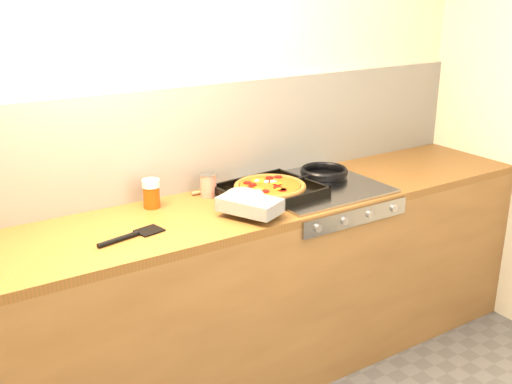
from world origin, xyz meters
TOP-DOWN VIEW (x-y plane):
  - room_shell at (0.00, 1.39)m, footprint 3.20×3.20m
  - counter_run at (0.00, 1.10)m, footprint 3.20×0.62m
  - stovetop at (0.45, 1.10)m, footprint 0.60×0.56m
  - pizza_on_tray at (0.13, 1.07)m, footprint 0.57×0.53m
  - frying_pan at (0.56, 1.17)m, footprint 0.42×0.28m
  - tomato_can at (-0.04, 1.27)m, footprint 0.09×0.09m
  - juice_glass at (-0.32, 1.27)m, footprint 0.08×0.08m
  - wooden_spoon at (0.07, 1.30)m, footprint 0.30×0.06m
  - black_spatula at (-0.52, 1.01)m, footprint 0.29×0.11m

SIDE VIEW (x-z plane):
  - counter_run at x=0.00m, z-range 0.00..0.90m
  - stovetop at x=0.45m, z-range 0.90..0.92m
  - black_spatula at x=-0.52m, z-range 0.90..0.92m
  - wooden_spoon at x=0.07m, z-range 0.90..0.92m
  - frying_pan at x=0.56m, z-range 0.92..0.96m
  - pizza_on_tray at x=0.13m, z-range 0.91..0.98m
  - tomato_can at x=-0.04m, z-range 0.90..1.01m
  - juice_glass at x=-0.32m, z-range 0.90..1.03m
  - room_shell at x=0.00m, z-range -0.45..2.75m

